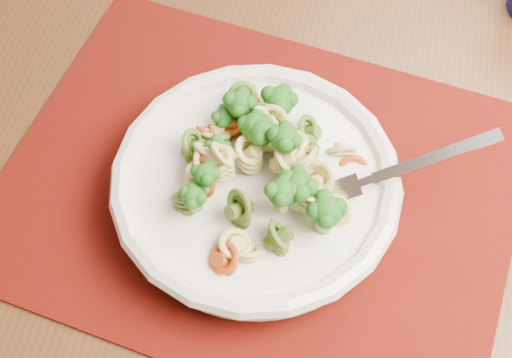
# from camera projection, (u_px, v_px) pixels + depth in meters

# --- Properties ---
(dining_table) EXTENTS (1.61, 1.12, 0.76)m
(dining_table) POSITION_uv_depth(u_px,v_px,m) (321.00, 171.00, 0.78)
(dining_table) COLOR #4F2916
(dining_table) RESTS_ON ground
(placemat) EXTENTS (0.54, 0.46, 0.00)m
(placemat) POSITION_uv_depth(u_px,v_px,m) (259.00, 188.00, 0.66)
(placemat) COLOR #531103
(placemat) RESTS_ON dining_table
(pasta_bowl) EXTENTS (0.26, 0.26, 0.05)m
(pasta_bowl) POSITION_uv_depth(u_px,v_px,m) (256.00, 185.00, 0.63)
(pasta_bowl) COLOR silver
(pasta_bowl) RESTS_ON placemat
(pasta_broccoli_heap) EXTENTS (0.22, 0.22, 0.06)m
(pasta_broccoli_heap) POSITION_uv_depth(u_px,v_px,m) (256.00, 175.00, 0.61)
(pasta_broccoli_heap) COLOR #D6C869
(pasta_broccoli_heap) RESTS_ON pasta_bowl
(fork) EXTENTS (0.18, 0.08, 0.08)m
(fork) POSITION_uv_depth(u_px,v_px,m) (345.00, 189.00, 0.61)
(fork) COLOR silver
(fork) RESTS_ON pasta_bowl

